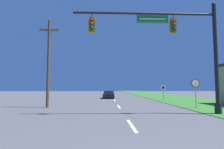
# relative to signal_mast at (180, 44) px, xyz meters

# --- Properties ---
(grass_verge_right) EXTENTS (10.00, 110.00, 0.04)m
(grass_verge_right) POSITION_rel_signal_mast_xyz_m (6.58, 20.73, -4.76)
(grass_verge_right) COLOR #2D6626
(grass_verge_right) RESTS_ON ground
(road_center_line) EXTENTS (0.16, 34.80, 0.01)m
(road_center_line) POSITION_rel_signal_mast_xyz_m (-3.92, 12.73, -4.77)
(road_center_line) COLOR silver
(road_center_line) RESTS_ON ground
(signal_mast) EXTENTS (10.11, 0.47, 7.78)m
(signal_mast) POSITION_rel_signal_mast_xyz_m (0.00, 0.00, 0.00)
(signal_mast) COLOR black
(signal_mast) RESTS_ON grass_verge_right
(car_ahead) EXTENTS (1.98, 4.37, 1.19)m
(car_ahead) POSITION_rel_signal_mast_xyz_m (-4.63, 17.59, -4.18)
(car_ahead) COLOR black
(car_ahead) RESTS_ON ground
(stop_sign) EXTENTS (0.76, 0.07, 2.50)m
(stop_sign) POSITION_rel_signal_mast_xyz_m (2.68, 3.29, -2.92)
(stop_sign) COLOR gray
(stop_sign) RESTS_ON grass_verge_right
(route_sign_post) EXTENTS (0.55, 0.06, 2.03)m
(route_sign_post) POSITION_rel_signal_mast_xyz_m (2.44, 11.15, -3.25)
(route_sign_post) COLOR gray
(route_sign_post) RESTS_ON grass_verge_right
(utility_pole_near) EXTENTS (1.80, 0.26, 8.03)m
(utility_pole_near) POSITION_rel_signal_mast_xyz_m (-10.42, 4.38, -0.61)
(utility_pole_near) COLOR #4C3823
(utility_pole_near) RESTS_ON ground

